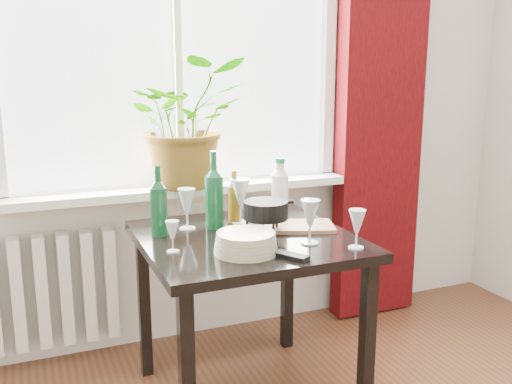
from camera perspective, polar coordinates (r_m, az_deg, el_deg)
name	(u,v)px	position (r m, az deg, el deg)	size (l,w,h in m)	color
window	(175,29)	(2.87, -8.06, 15.86)	(1.72, 0.08, 1.62)	white
windowsill	(184,189)	(2.86, -7.25, 0.27)	(1.72, 0.20, 0.04)	silver
curtain	(381,90)	(3.25, 12.39, 9.91)	(0.50, 0.12, 2.56)	#340407
radiator	(30,293)	(2.92, -21.68, -9.38)	(0.80, 0.10, 0.55)	silver
table	(246,257)	(2.39, -0.97, -6.51)	(0.85, 0.85, 0.74)	black
potted_plant	(187,123)	(2.79, -6.92, 6.89)	(0.56, 0.49, 0.63)	#256F1D
wine_bottle_left	(159,201)	(2.36, -9.71, -0.86)	(0.07, 0.07, 0.29)	#0B3A1C
wine_bottle_right	(214,189)	(2.44, -4.22, 0.27)	(0.08, 0.08, 0.34)	#0D4724
bottle_amber	(234,196)	(2.54, -2.17, -0.42)	(0.06, 0.06, 0.24)	brown
cleaning_bottle	(280,187)	(2.63, 2.40, 0.46)	(0.08, 0.08, 0.28)	silver
wineglass_front_right	(310,221)	(2.24, 5.43, -2.94)	(0.08, 0.08, 0.18)	#B7BBC5
wineglass_far_right	(357,229)	(2.21, 10.05, -3.63)	(0.07, 0.07, 0.16)	silver
wineglass_back_center	(240,200)	(2.52, -1.58, -0.84)	(0.09, 0.09, 0.21)	white
wineglass_back_left	(187,208)	(2.45, -6.92, -1.65)	(0.08, 0.08, 0.18)	white
wineglass_front_left	(173,236)	(2.16, -8.35, -4.42)	(0.05, 0.05, 0.12)	silver
plate_stack	(246,243)	(2.13, -1.02, -5.13)	(0.24, 0.24, 0.08)	#B9B799
fondue_pot	(266,218)	(2.35, 0.98, -2.62)	(0.21, 0.18, 0.14)	black
tv_remote	(288,255)	(2.10, 3.20, -6.33)	(0.05, 0.16, 0.02)	black
cutting_board	(299,226)	(2.47, 4.29, -3.44)	(0.30, 0.19, 0.02)	#916641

